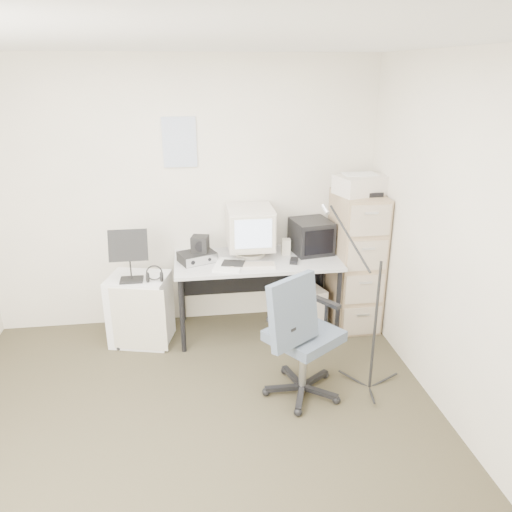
{
  "coord_description": "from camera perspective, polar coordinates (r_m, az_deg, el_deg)",
  "views": [
    {
      "loc": [
        0.02,
        -2.77,
        2.37
      ],
      "look_at": [
        0.55,
        0.95,
        0.95
      ],
      "focal_mm": 35.0,
      "sensor_mm": 36.0,
      "label": 1
    }
  ],
  "objects": [
    {
      "name": "floor",
      "position": [
        3.65,
        -6.89,
        -20.09
      ],
      "size": [
        3.6,
        3.6,
        0.01
      ],
      "primitive_type": "cube",
      "color": "#403B25",
      "rests_on": "ground"
    },
    {
      "name": "ceiling",
      "position": [
        2.77,
        -9.28,
        23.15
      ],
      "size": [
        3.6,
        3.6,
        0.01
      ],
      "primitive_type": "cube",
      "color": "white",
      "rests_on": "ground"
    },
    {
      "name": "wall_back",
      "position": [
        4.71,
        -8.17,
        6.73
      ],
      "size": [
        3.6,
        0.02,
        2.5
      ],
      "primitive_type": "cube",
      "color": "#EFE6CB",
      "rests_on": "ground"
    },
    {
      "name": "wall_right",
      "position": [
        3.48,
        23.23,
        0.16
      ],
      "size": [
        0.02,
        3.6,
        2.5
      ],
      "primitive_type": "cube",
      "color": "#EFE6CB",
      "rests_on": "ground"
    },
    {
      "name": "wall_calendar",
      "position": [
        4.6,
        -8.74,
        12.73
      ],
      "size": [
        0.3,
        0.02,
        0.44
      ],
      "primitive_type": "cube",
      "color": "white",
      "rests_on": "wall_back"
    },
    {
      "name": "filing_cabinet",
      "position": [
        4.84,
        11.26,
        -0.52
      ],
      "size": [
        0.4,
        0.6,
        1.3
      ],
      "primitive_type": "cube",
      "color": "tan",
      "rests_on": "floor"
    },
    {
      "name": "printer",
      "position": [
        4.63,
        11.91,
        7.97
      ],
      "size": [
        0.5,
        0.41,
        0.17
      ],
      "primitive_type": "cube",
      "rotation": [
        0.0,
        0.0,
        0.29
      ],
      "color": "beige",
      "rests_on": "filing_cabinet"
    },
    {
      "name": "desk",
      "position": [
        4.71,
        0.11,
        -4.48
      ],
      "size": [
        1.5,
        0.7,
        0.73
      ],
      "primitive_type": "cube",
      "color": "silver",
      "rests_on": "floor"
    },
    {
      "name": "crt_monitor",
      "position": [
        4.59,
        -0.68,
        2.79
      ],
      "size": [
        0.41,
        0.44,
        0.46
      ],
      "primitive_type": "cube",
      "rotation": [
        0.0,
        0.0,
        -0.0
      ],
      "color": "beige",
      "rests_on": "desk"
    },
    {
      "name": "crt_tv",
      "position": [
        4.73,
        6.32,
        2.27
      ],
      "size": [
        0.4,
        0.41,
        0.31
      ],
      "primitive_type": "cube",
      "rotation": [
        0.0,
        0.0,
        0.16
      ],
      "color": "black",
      "rests_on": "desk"
    },
    {
      "name": "desk_speaker",
      "position": [
        4.66,
        3.44,
        1.05
      ],
      "size": [
        0.09,
        0.09,
        0.15
      ],
      "primitive_type": "cube",
      "rotation": [
        0.0,
        0.0,
        -0.11
      ],
      "color": "beige",
      "rests_on": "desk"
    },
    {
      "name": "keyboard",
      "position": [
        4.38,
        -0.47,
        -1.1
      ],
      "size": [
        0.42,
        0.18,
        0.02
      ],
      "primitive_type": "cube",
      "rotation": [
        0.0,
        0.0,
        -0.09
      ],
      "color": "beige",
      "rests_on": "desk"
    },
    {
      "name": "mouse",
      "position": [
        4.49,
        4.37,
        -0.55
      ],
      "size": [
        0.1,
        0.13,
        0.03
      ],
      "primitive_type": "cube",
      "rotation": [
        0.0,
        0.0,
        -0.3
      ],
      "color": "black",
      "rests_on": "desk"
    },
    {
      "name": "radio_receiver",
      "position": [
        4.52,
        -6.75,
        -0.09
      ],
      "size": [
        0.37,
        0.32,
        0.09
      ],
      "primitive_type": "cube",
      "rotation": [
        0.0,
        0.0,
        0.38
      ],
      "color": "black",
      "rests_on": "desk"
    },
    {
      "name": "radio_speaker",
      "position": [
        4.5,
        -6.41,
        1.38
      ],
      "size": [
        0.18,
        0.17,
        0.15
      ],
      "primitive_type": "cube",
      "rotation": [
        0.0,
        0.0,
        -0.26
      ],
      "color": "black",
      "rests_on": "radio_receiver"
    },
    {
      "name": "papers",
      "position": [
        4.4,
        -3.14,
        -1.05
      ],
      "size": [
        0.31,
        0.37,
        0.02
      ],
      "primitive_type": "cube",
      "rotation": [
        0.0,
        0.0,
        -0.27
      ],
      "color": "white",
      "rests_on": "desk"
    },
    {
      "name": "pc_tower",
      "position": [
        4.95,
        5.91,
        -5.48
      ],
      "size": [
        0.31,
        0.46,
        0.39
      ],
      "primitive_type": "cube",
      "rotation": [
        0.0,
        0.0,
        0.31
      ],
      "color": "beige",
      "rests_on": "floor"
    },
    {
      "name": "office_chair",
      "position": [
        3.76,
        5.52,
        -8.8
      ],
      "size": [
        0.84,
        0.84,
        1.05
      ],
      "primitive_type": "cube",
      "rotation": [
        0.0,
        0.0,
        0.62
      ],
      "color": "#434C5A",
      "rests_on": "floor"
    },
    {
      "name": "side_cart",
      "position": [
        4.67,
        -13.06,
        -5.93
      ],
      "size": [
        0.6,
        0.52,
        0.64
      ],
      "primitive_type": "cube",
      "rotation": [
        0.0,
        0.0,
        -0.25
      ],
      "color": "white",
      "rests_on": "floor"
    },
    {
      "name": "music_stand",
      "position": [
        4.38,
        -14.28,
        0.11
      ],
      "size": [
        0.34,
        0.21,
        0.48
      ],
      "primitive_type": "cube",
      "rotation": [
        0.0,
        0.0,
        0.11
      ],
      "color": "black",
      "rests_on": "side_cart"
    },
    {
      "name": "headphones",
      "position": [
        4.4,
        -11.52,
        -2.25
      ],
      "size": [
        0.19,
        0.19,
        0.03
      ],
      "primitive_type": "torus",
      "rotation": [
        0.0,
        0.0,
        0.24
      ],
      "color": "black",
      "rests_on": "side_cart"
    },
    {
      "name": "mic_stand",
      "position": [
        3.84,
        13.65,
        -5.74
      ],
      "size": [
        0.03,
        0.03,
        1.4
      ],
      "primitive_type": "cylinder",
      "rotation": [
        0.0,
        0.0,
        1.82
      ],
      "color": "black",
      "rests_on": "floor"
    }
  ]
}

